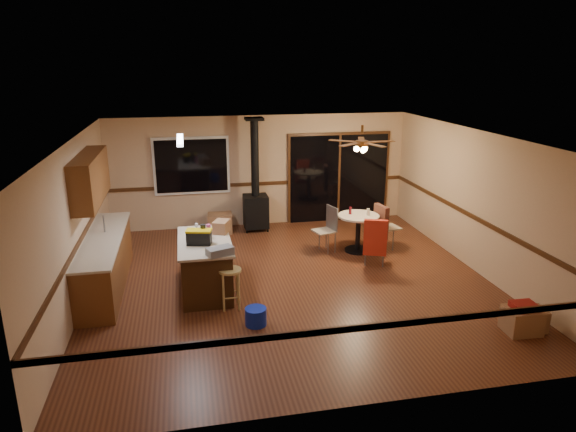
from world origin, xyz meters
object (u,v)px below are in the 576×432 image
object	(u,v)px
toolbox_black	(199,238)
box_corner_a	(522,320)
dining_table	(358,227)
blue_bucket	(256,317)
chair_left	(328,224)
wood_stove	(256,200)
chair_near	(375,237)
box_corner_b	(530,319)
toolbox_grey	(220,251)
kitchen_island	(206,265)
bar_stool	(230,288)
chair_right	(382,222)
box_under_window	(220,223)

from	to	relation	value
toolbox_black	box_corner_a	world-z (taller)	toolbox_black
dining_table	blue_bucket	bearing A→B (deg)	-133.34
blue_bucket	chair_left	size ratio (longest dim) A/B	0.63
wood_stove	chair_near	xyz separation A→B (m)	(1.90, -2.66, -0.13)
chair_near	box_corner_b	world-z (taller)	chair_near
toolbox_black	chair_left	xyz separation A→B (m)	(2.66, 1.55, -0.42)
chair_near	chair_left	bearing A→B (deg)	122.34
toolbox_grey	box_corner_b	xyz separation A→B (m)	(4.39, -1.61, -0.80)
kitchen_island	chair_near	bearing A→B (deg)	6.96
kitchen_island	wood_stove	bearing A→B (deg)	66.91
chair_near	box_corner_a	bearing A→B (deg)	-66.11
kitchen_island	box_corner_b	size ratio (longest dim) A/B	4.12
bar_stool	blue_bucket	size ratio (longest dim) A/B	2.05
toolbox_grey	box_corner_b	distance (m)	4.74
chair_right	dining_table	bearing A→B (deg)	-178.23
box_corner_a	blue_bucket	bearing A→B (deg)	165.40
blue_bucket	box_corner_b	world-z (taller)	box_corner_b
box_corner_b	bar_stool	bearing A→B (deg)	159.67
box_corner_a	box_corner_b	xyz separation A→B (m)	(0.17, 0.04, -0.02)
chair_right	toolbox_black	bearing A→B (deg)	-159.15
toolbox_black	box_under_window	world-z (taller)	toolbox_black
toolbox_black	blue_bucket	size ratio (longest dim) A/B	1.22
toolbox_grey	wood_stove	bearing A→B (deg)	73.89
chair_right	box_under_window	bearing A→B (deg)	151.14
toolbox_grey	chair_right	distance (m)	4.03
wood_stove	box_under_window	distance (m)	0.98
wood_stove	box_corner_b	xyz separation A→B (m)	(3.30, -5.38, -0.56)
chair_near	chair_right	size ratio (longest dim) A/B	1.00
box_under_window	box_corner_a	xyz separation A→B (m)	(3.96, -5.43, -0.03)
chair_left	box_corner_a	world-z (taller)	chair_left
toolbox_grey	chair_right	world-z (taller)	toolbox_grey
toolbox_grey	dining_table	xyz separation A→B (m)	(2.96, 1.98, -0.43)
blue_bucket	chair_right	bearing A→B (deg)	41.44
toolbox_grey	chair_left	distance (m)	3.19
kitchen_island	wood_stove	world-z (taller)	wood_stove
box_under_window	dining_table	bearing A→B (deg)	-33.55
blue_bucket	dining_table	bearing A→B (deg)	46.66
wood_stove	chair_near	bearing A→B (deg)	-54.40
chair_left	wood_stove	bearing A→B (deg)	127.44
toolbox_black	kitchen_island	bearing A→B (deg)	61.72
chair_right	box_corner_a	xyz separation A→B (m)	(0.74, -3.65, -0.41)
box_under_window	blue_bucket	bearing A→B (deg)	-87.47
kitchen_island	dining_table	world-z (taller)	kitchen_island
dining_table	box_under_window	xyz separation A→B (m)	(-2.70, 1.79, -0.31)
toolbox_black	chair_near	size ratio (longest dim) A/B	0.56
chair_left	chair_right	xyz separation A→B (m)	(1.12, -0.11, 0.01)
toolbox_black	chair_right	xyz separation A→B (m)	(3.77, 1.44, -0.41)
dining_table	chair_near	size ratio (longest dim) A/B	1.20
chair_near	chair_right	bearing A→B (deg)	61.32
dining_table	box_corner_a	size ratio (longest dim) A/B	1.72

